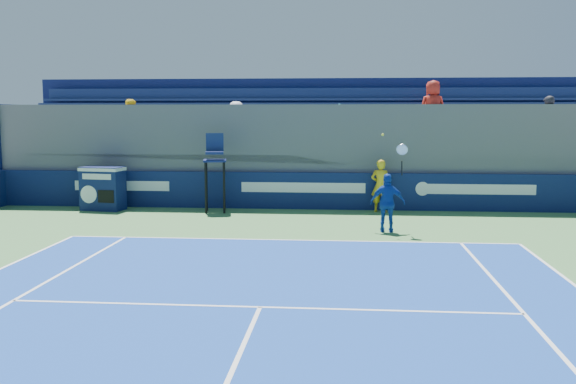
# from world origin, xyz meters

# --- Properties ---
(ball_person) EXTENTS (0.68, 0.53, 1.66)m
(ball_person) POSITION_xyz_m (2.46, 16.67, 0.84)
(ball_person) COLOR yellow
(ball_person) RESTS_ON apron
(back_hoarding) EXTENTS (20.40, 0.21, 1.20)m
(back_hoarding) POSITION_xyz_m (0.00, 17.10, 0.60)
(back_hoarding) COLOR #0C1847
(back_hoarding) RESTS_ON ground
(match_clock) EXTENTS (1.42, 0.92, 1.40)m
(match_clock) POSITION_xyz_m (-6.38, 16.31, 0.74)
(match_clock) COLOR #0E1948
(match_clock) RESTS_ON ground
(umpire_chair) EXTENTS (0.81, 0.81, 2.48)m
(umpire_chair) POSITION_xyz_m (-2.71, 16.22, 1.53)
(umpire_chair) COLOR black
(umpire_chair) RESTS_ON ground
(tennis_player) EXTENTS (0.94, 0.48, 2.57)m
(tennis_player) POSITION_xyz_m (2.46, 13.22, 0.79)
(tennis_player) COLOR #133CA0
(tennis_player) RESTS_ON apron
(stadium_seating) EXTENTS (21.00, 4.05, 4.40)m
(stadium_seating) POSITION_xyz_m (0.00, 19.14, 1.84)
(stadium_seating) COLOR #54555A
(stadium_seating) RESTS_ON ground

